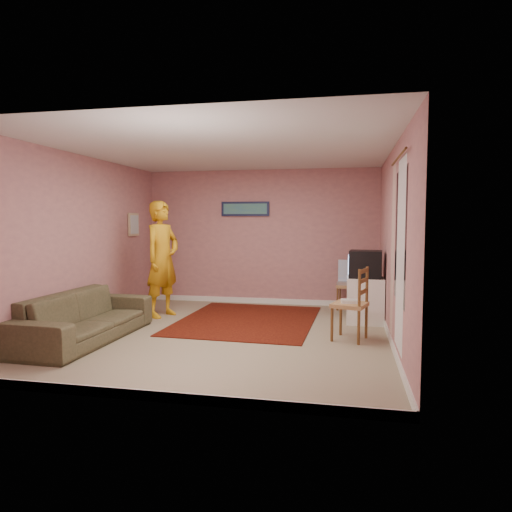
% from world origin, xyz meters
% --- Properties ---
extents(ground, '(5.00, 5.00, 0.00)m').
position_xyz_m(ground, '(0.00, 0.00, 0.00)').
color(ground, gray).
rests_on(ground, ground).
extents(wall_back, '(4.50, 0.02, 2.60)m').
position_xyz_m(wall_back, '(0.00, 2.50, 1.30)').
color(wall_back, tan).
rests_on(wall_back, ground).
extents(wall_front, '(4.50, 0.02, 2.60)m').
position_xyz_m(wall_front, '(0.00, -2.50, 1.30)').
color(wall_front, tan).
rests_on(wall_front, ground).
extents(wall_left, '(0.02, 5.00, 2.60)m').
position_xyz_m(wall_left, '(-2.25, 0.00, 1.30)').
color(wall_left, tan).
rests_on(wall_left, ground).
extents(wall_right, '(0.02, 5.00, 2.60)m').
position_xyz_m(wall_right, '(2.25, 0.00, 1.30)').
color(wall_right, tan).
rests_on(wall_right, ground).
extents(ceiling, '(4.50, 5.00, 0.02)m').
position_xyz_m(ceiling, '(0.00, 0.00, 2.60)').
color(ceiling, silver).
rests_on(ceiling, wall_back).
extents(baseboard_back, '(4.50, 0.02, 0.10)m').
position_xyz_m(baseboard_back, '(0.00, 2.49, 0.05)').
color(baseboard_back, white).
rests_on(baseboard_back, ground).
extents(baseboard_front, '(4.50, 0.02, 0.10)m').
position_xyz_m(baseboard_front, '(0.00, -2.49, 0.05)').
color(baseboard_front, white).
rests_on(baseboard_front, ground).
extents(baseboard_left, '(0.02, 5.00, 0.10)m').
position_xyz_m(baseboard_left, '(-2.24, 0.00, 0.05)').
color(baseboard_left, white).
rests_on(baseboard_left, ground).
extents(baseboard_right, '(0.02, 5.00, 0.10)m').
position_xyz_m(baseboard_right, '(2.24, 0.00, 0.05)').
color(baseboard_right, white).
rests_on(baseboard_right, ground).
extents(window, '(0.01, 1.10, 1.50)m').
position_xyz_m(window, '(2.24, -0.90, 1.45)').
color(window, black).
rests_on(window, wall_right).
extents(curtain_sheer, '(0.01, 0.75, 2.10)m').
position_xyz_m(curtain_sheer, '(2.23, -1.05, 1.25)').
color(curtain_sheer, white).
rests_on(curtain_sheer, wall_right).
extents(curtain_floral, '(0.01, 0.35, 2.10)m').
position_xyz_m(curtain_floral, '(2.21, -0.35, 1.25)').
color(curtain_floral, beige).
rests_on(curtain_floral, wall_right).
extents(curtain_rod, '(0.02, 1.40, 0.02)m').
position_xyz_m(curtain_rod, '(2.20, -0.90, 2.32)').
color(curtain_rod, brown).
rests_on(curtain_rod, wall_right).
extents(picture_back, '(0.95, 0.04, 0.28)m').
position_xyz_m(picture_back, '(-0.30, 2.47, 1.85)').
color(picture_back, '#15193B').
rests_on(picture_back, wall_back).
extents(picture_left, '(0.04, 0.38, 0.42)m').
position_xyz_m(picture_left, '(-2.22, 1.60, 1.55)').
color(picture_left, tan).
rests_on(picture_left, wall_left).
extents(area_rug, '(2.22, 2.73, 0.01)m').
position_xyz_m(area_rug, '(0.08, 0.93, 0.01)').
color(area_rug, black).
rests_on(area_rug, ground).
extents(tv_cabinet, '(0.57, 0.52, 0.72)m').
position_xyz_m(tv_cabinet, '(1.95, 1.13, 0.36)').
color(tv_cabinet, white).
rests_on(tv_cabinet, ground).
extents(crt_tv, '(0.54, 0.49, 0.43)m').
position_xyz_m(crt_tv, '(1.94, 1.13, 0.94)').
color(crt_tv, black).
rests_on(crt_tv, tv_cabinet).
extents(chair_a, '(0.44, 0.43, 0.48)m').
position_xyz_m(chair_a, '(1.69, 2.20, 0.54)').
color(chair_a, tan).
rests_on(chair_a, ground).
extents(dvd_player, '(0.42, 0.35, 0.06)m').
position_xyz_m(dvd_player, '(1.69, 2.20, 0.48)').
color(dvd_player, '#A6A6AA').
rests_on(dvd_player, chair_a).
extents(blue_throw, '(0.37, 0.05, 0.39)m').
position_xyz_m(blue_throw, '(1.69, 2.20, 0.71)').
color(blue_throw, '#9AC4FD').
rests_on(blue_throw, chair_a).
extents(chair_b, '(0.54, 0.55, 0.54)m').
position_xyz_m(chair_b, '(1.70, 0.03, 0.61)').
color(chair_b, tan).
rests_on(chair_b, ground).
extents(game_console, '(0.24, 0.19, 0.05)m').
position_xyz_m(game_console, '(1.70, 0.03, 0.53)').
color(game_console, white).
rests_on(game_console, chair_b).
extents(sofa, '(0.93, 2.26, 0.65)m').
position_xyz_m(sofa, '(-1.80, -0.71, 0.33)').
color(sofa, brown).
rests_on(sofa, ground).
extents(person, '(0.68, 0.83, 1.95)m').
position_xyz_m(person, '(-1.40, 0.98, 0.98)').
color(person, '#C48812').
rests_on(person, ground).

